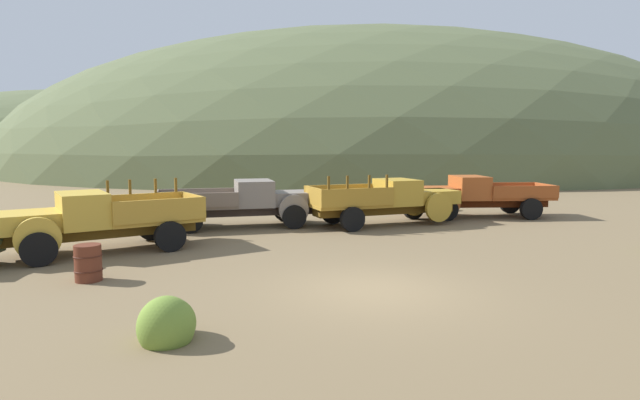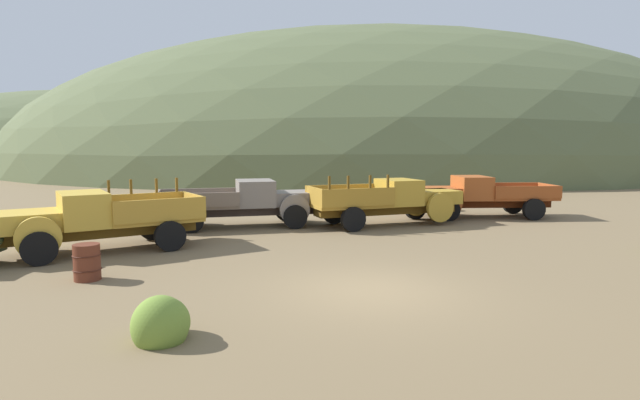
{
  "view_description": "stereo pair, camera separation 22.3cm",
  "coord_description": "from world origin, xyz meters",
  "px_view_note": "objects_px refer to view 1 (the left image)",
  "views": [
    {
      "loc": [
        -4.56,
        -10.59,
        3.37
      ],
      "look_at": [
        0.5,
        5.8,
        1.47
      ],
      "focal_mm": 28.6,
      "sensor_mm": 36.0,
      "label": 1
    },
    {
      "loc": [
        -4.35,
        -10.65,
        3.37
      ],
      "look_at": [
        0.5,
        5.8,
        1.47
      ],
      "focal_mm": 28.6,
      "sensor_mm": 36.0,
      "label": 2
    }
  ],
  "objects_px": {
    "truck_faded_yellow": "(88,221)",
    "oil_drum_spare": "(88,263)",
    "truck_oxide_orange": "(471,195)",
    "truck_mustard": "(393,200)",
    "truck_primer_gray": "(252,202)"
  },
  "relations": [
    {
      "from": "truck_oxide_orange",
      "to": "oil_drum_spare",
      "type": "height_order",
      "value": "truck_oxide_orange"
    },
    {
      "from": "truck_faded_yellow",
      "to": "truck_primer_gray",
      "type": "bearing_deg",
      "value": -162.76
    },
    {
      "from": "truck_faded_yellow",
      "to": "oil_drum_spare",
      "type": "bearing_deg",
      "value": 81.2
    },
    {
      "from": "truck_faded_yellow",
      "to": "truck_mustard",
      "type": "height_order",
      "value": "same"
    },
    {
      "from": "truck_mustard",
      "to": "oil_drum_spare",
      "type": "bearing_deg",
      "value": -155.03
    },
    {
      "from": "truck_oxide_orange",
      "to": "oil_drum_spare",
      "type": "relative_size",
      "value": 7.22
    },
    {
      "from": "truck_faded_yellow",
      "to": "oil_drum_spare",
      "type": "distance_m",
      "value": 3.56
    },
    {
      "from": "truck_faded_yellow",
      "to": "oil_drum_spare",
      "type": "relative_size",
      "value": 6.93
    },
    {
      "from": "truck_mustard",
      "to": "truck_oxide_orange",
      "type": "xyz_separation_m",
      "value": [
        4.35,
        0.92,
        -0.02
      ]
    },
    {
      "from": "truck_faded_yellow",
      "to": "truck_oxide_orange",
      "type": "distance_m",
      "value": 16.13
    },
    {
      "from": "truck_mustard",
      "to": "oil_drum_spare",
      "type": "xyz_separation_m",
      "value": [
        -11.02,
        -5.91,
        -0.56
      ]
    },
    {
      "from": "truck_faded_yellow",
      "to": "truck_primer_gray",
      "type": "height_order",
      "value": "truck_faded_yellow"
    },
    {
      "from": "truck_faded_yellow",
      "to": "truck_mustard",
      "type": "xyz_separation_m",
      "value": [
        11.43,
        2.42,
        -0.0
      ]
    },
    {
      "from": "truck_oxide_orange",
      "to": "truck_mustard",
      "type": "bearing_deg",
      "value": 25.12
    },
    {
      "from": "truck_faded_yellow",
      "to": "truck_oxide_orange",
      "type": "height_order",
      "value": "truck_faded_yellow"
    }
  ]
}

